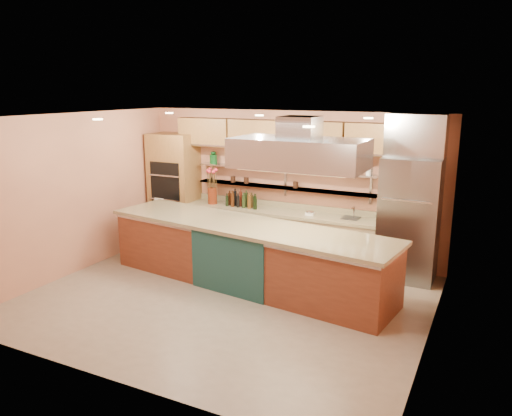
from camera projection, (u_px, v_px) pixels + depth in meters
The scene contains 21 objects.
floor at pixel (226, 300), 7.78m from camera, with size 6.00×5.00×0.02m, color gray.
ceiling at pixel (223, 117), 7.12m from camera, with size 6.00×5.00×0.02m, color black.
wall_back at pixel (288, 184), 9.63m from camera, with size 6.00×0.04×2.80m, color tan.
wall_front at pixel (107, 263), 5.26m from camera, with size 6.00×0.04×2.80m, color tan.
wall_left at pixel (75, 194), 8.73m from camera, with size 0.04×5.00×2.80m, color tan.
wall_right at pixel (435, 238), 6.16m from camera, with size 0.04×5.00×2.80m, color tan.
oven_stack at pixel (175, 189), 10.46m from camera, with size 0.95×0.64×2.30m, color olive.
refrigerator at pixel (409, 220), 8.39m from camera, with size 0.95×0.72×2.10m, color gray.
back_counter at pixel (279, 234), 9.61m from camera, with size 3.84×0.64×0.93m, color #9D845E.
wall_shelf_lower at pixel (283, 188), 9.55m from camera, with size 3.60×0.26×0.03m, color #A8ABAF.
wall_shelf_upper at pixel (284, 169), 9.47m from camera, with size 3.60×0.26×0.03m, color #A8ABAF.
upper_cabinets at pixel (286, 135), 9.25m from camera, with size 4.60×0.36×0.55m, color olive.
range_hood at pixel (299, 153), 7.48m from camera, with size 2.00×1.00×0.45m, color #A8ABAF.
ceiling_downlights at pixel (230, 118), 7.30m from camera, with size 4.00×2.80×0.02m, color #FFE5A5.
island at pixel (246, 254), 8.27m from camera, with size 4.98×1.08×1.04m, color brown.
flower_vase at pixel (212, 196), 10.04m from camera, with size 0.18×0.18×0.32m, color maroon.
oil_bottle_cluster at pixel (242, 201), 9.76m from camera, with size 0.74×0.21×0.24m, color black.
kitchen_scale at pixel (310, 213), 9.17m from camera, with size 0.15×0.12×0.09m, color white.
bar_faucet at pixel (354, 213), 8.90m from camera, with size 0.03×0.03×0.22m, color silver.
copper_kettle at pixel (243, 162), 9.82m from camera, with size 0.17×0.17×0.14m, color #CD6F2F.
green_canister at pixel (252, 162), 9.73m from camera, with size 0.14×0.14×0.16m, color #0E4318.
Camera 1 is at (3.61, -6.28, 3.20)m, focal length 35.00 mm.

